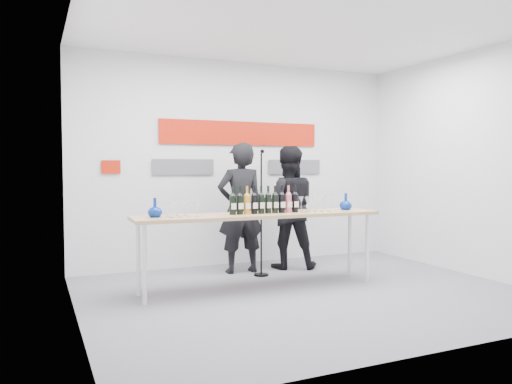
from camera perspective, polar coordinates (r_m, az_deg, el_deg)
ground at (r=5.88m, az=5.92°, el=-11.44°), size 5.00×5.00×0.00m
back_wall at (r=7.49m, az=-1.71°, el=3.27°), size 5.00×0.04×3.00m
signage at (r=7.45m, az=-2.03°, el=5.63°), size 3.38×0.02×0.79m
tasting_table at (r=5.94m, az=0.39°, el=-3.12°), size 3.01×0.69×0.90m
wine_bottles at (r=5.93m, az=1.00°, el=-0.88°), size 0.89×0.10×0.33m
decanter_left at (r=5.62m, az=-11.48°, el=-1.74°), size 0.16×0.16×0.21m
decanter_right at (r=6.55m, az=10.22°, el=-1.06°), size 0.16×0.16×0.21m
glasses_left at (r=5.62m, az=-8.54°, el=-1.87°), size 0.36×0.23×0.18m
glasses_right at (r=6.26m, az=7.01°, el=-1.36°), size 0.46×0.24×0.18m
presenter_left at (r=6.82m, az=-1.80°, el=-1.83°), size 0.67×0.46×1.78m
presenter_right at (r=7.15m, az=3.63°, el=-1.76°), size 1.03×0.93×1.75m
mic_stand at (r=6.66m, az=0.61°, el=-5.21°), size 0.20×0.20×1.68m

